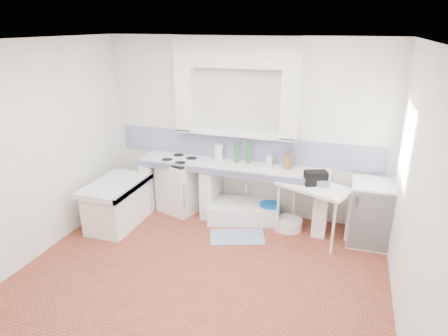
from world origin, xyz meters
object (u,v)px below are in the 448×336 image
(side_table, at_px, (312,212))
(fridge, at_px, (371,213))
(stove, at_px, (181,186))
(sink, at_px, (243,212))

(side_table, bearing_deg, fridge, 31.18)
(stove, bearing_deg, side_table, 10.97)
(sink, xyz_separation_m, fridge, (1.90, -0.10, 0.32))
(stove, relative_size, fridge, 0.94)
(side_table, bearing_deg, sink, -168.23)
(sink, distance_m, fridge, 1.93)
(stove, bearing_deg, sink, 15.94)
(side_table, relative_size, fridge, 1.08)
(stove, height_order, side_table, stove)
(sink, relative_size, fridge, 1.21)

